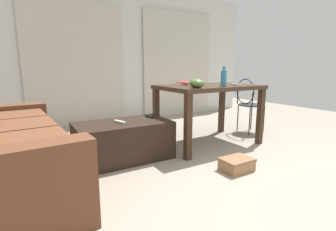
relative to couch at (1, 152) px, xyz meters
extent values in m
plane|color=gray|center=(2.10, -0.02, -0.32)|extent=(8.76, 8.76, 0.00)
cube|color=silver|center=(2.10, 2.20, 0.95)|extent=(5.48, 0.10, 2.53)
cube|color=beige|center=(1.04, 2.12, 0.76)|extent=(1.65, 0.03, 2.16)
cube|color=beige|center=(3.15, 2.12, 0.76)|extent=(1.65, 0.03, 2.16)
cube|color=brown|center=(0.04, 0.00, -0.10)|extent=(1.02, 2.06, 0.44)
cube|color=brown|center=(-0.02, 0.90, 0.20)|extent=(0.90, 0.26, 0.15)
cube|color=brown|center=(0.10, -0.90, 0.20)|extent=(0.90, 0.26, 0.15)
cube|color=brown|center=(0.06, 0.54, 0.18)|extent=(0.68, 0.55, 0.10)
cube|color=brown|center=(0.09, 0.01, 0.18)|extent=(0.68, 0.55, 0.10)
cube|color=brown|center=(0.13, -0.53, 0.18)|extent=(0.68, 0.55, 0.10)
cube|color=black|center=(1.12, 0.12, -0.11)|extent=(1.02, 0.58, 0.42)
cube|color=#382619|center=(2.31, 0.11, 0.44)|extent=(1.28, 0.84, 0.05)
cube|color=#382619|center=(1.72, -0.26, 0.05)|extent=(0.07, 0.07, 0.74)
cube|color=#382619|center=(2.90, -0.26, 0.05)|extent=(0.07, 0.07, 0.74)
cube|color=#382619|center=(1.72, 0.48, 0.05)|extent=(0.07, 0.07, 0.74)
cube|color=#382619|center=(2.90, 0.48, 0.05)|extent=(0.07, 0.07, 0.74)
cylinder|color=black|center=(3.28, 0.22, 0.12)|extent=(0.40, 0.40, 0.02)
cylinder|color=black|center=(3.40, 0.06, -0.10)|extent=(0.02, 0.02, 0.43)
cylinder|color=black|center=(3.44, 0.34, -0.10)|extent=(0.02, 0.02, 0.43)
cylinder|color=black|center=(3.13, 0.10, -0.10)|extent=(0.02, 0.02, 0.43)
cylinder|color=black|center=(3.16, 0.38, -0.10)|extent=(0.02, 0.02, 0.43)
torus|color=black|center=(3.15, 0.24, 0.34)|extent=(0.07, 0.39, 0.39)
cylinder|color=black|center=(3.12, 0.07, 0.23)|extent=(0.02, 0.02, 0.21)
cylinder|color=black|center=(3.17, 0.41, 0.23)|extent=(0.02, 0.02, 0.21)
cylinder|color=teal|center=(2.28, -0.20, 0.56)|extent=(0.07, 0.07, 0.19)
cylinder|color=teal|center=(2.28, -0.20, 0.68)|extent=(0.03, 0.03, 0.05)
ellipsoid|color=#477033|center=(1.89, -0.18, 0.52)|extent=(0.17, 0.17, 0.10)
cube|color=silver|center=(2.10, 0.29, 0.48)|extent=(0.23, 0.24, 0.02)
cube|color=red|center=(2.09, 0.31, 0.50)|extent=(0.21, 0.31, 0.01)
cube|color=#B7B7B2|center=(2.51, -0.18, 0.48)|extent=(0.05, 0.15, 0.02)
cube|color=#B7B7B2|center=(1.08, 0.12, 0.11)|extent=(0.09, 0.19, 0.02)
cube|color=black|center=(1.50, 0.22, 0.11)|extent=(0.06, 0.15, 0.02)
cube|color=#996B47|center=(1.97, -0.76, -0.27)|extent=(0.30, 0.22, 0.10)
cube|color=brown|center=(1.97, -0.76, -0.21)|extent=(0.31, 0.23, 0.02)
camera|label=1|loc=(0.20, -2.40, 0.69)|focal=26.30mm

